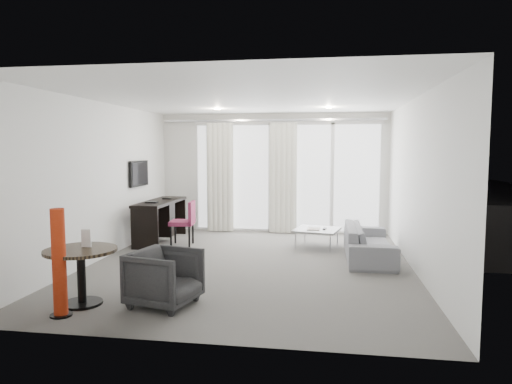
# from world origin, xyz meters

# --- Properties ---
(floor) EXTENTS (5.00, 6.00, 0.00)m
(floor) POSITION_xyz_m (0.00, 0.00, 0.00)
(floor) COLOR #5C5954
(floor) RESTS_ON ground
(ceiling) EXTENTS (5.00, 6.00, 0.00)m
(ceiling) POSITION_xyz_m (0.00, 0.00, 2.60)
(ceiling) COLOR white
(ceiling) RESTS_ON ground
(wall_left) EXTENTS (0.00, 6.00, 2.60)m
(wall_left) POSITION_xyz_m (-2.50, 0.00, 1.30)
(wall_left) COLOR silver
(wall_left) RESTS_ON ground
(wall_right) EXTENTS (0.00, 6.00, 2.60)m
(wall_right) POSITION_xyz_m (2.50, 0.00, 1.30)
(wall_right) COLOR silver
(wall_right) RESTS_ON ground
(wall_front) EXTENTS (5.00, 0.00, 2.60)m
(wall_front) POSITION_xyz_m (0.00, -3.00, 1.30)
(wall_front) COLOR silver
(wall_front) RESTS_ON ground
(window_panel) EXTENTS (4.00, 0.02, 2.38)m
(window_panel) POSITION_xyz_m (0.30, 2.98, 1.20)
(window_panel) COLOR white
(window_panel) RESTS_ON ground
(window_frame) EXTENTS (4.10, 0.06, 2.44)m
(window_frame) POSITION_xyz_m (0.30, 2.97, 1.20)
(window_frame) COLOR white
(window_frame) RESTS_ON ground
(curtain_left) EXTENTS (0.60, 0.20, 2.38)m
(curtain_left) POSITION_xyz_m (-1.15, 2.82, 1.20)
(curtain_left) COLOR silver
(curtain_left) RESTS_ON ground
(curtain_right) EXTENTS (0.60, 0.20, 2.38)m
(curtain_right) POSITION_xyz_m (0.25, 2.82, 1.20)
(curtain_right) COLOR silver
(curtain_right) RESTS_ON ground
(curtain_track) EXTENTS (4.80, 0.04, 0.04)m
(curtain_track) POSITION_xyz_m (0.00, 2.82, 2.45)
(curtain_track) COLOR #B2B2B7
(curtain_track) RESTS_ON ceiling
(downlight_a) EXTENTS (0.12, 0.12, 0.02)m
(downlight_a) POSITION_xyz_m (-0.90, 1.60, 2.59)
(downlight_a) COLOR #FFE0B2
(downlight_a) RESTS_ON ceiling
(downlight_b) EXTENTS (0.12, 0.12, 0.02)m
(downlight_b) POSITION_xyz_m (1.20, 1.60, 2.59)
(downlight_b) COLOR #FFE0B2
(downlight_b) RESTS_ON ceiling
(desk) EXTENTS (0.54, 1.72, 0.80)m
(desk) POSITION_xyz_m (-2.07, 1.55, 0.40)
(desk) COLOR black
(desk) RESTS_ON floor
(tv) EXTENTS (0.05, 0.80, 0.50)m
(tv) POSITION_xyz_m (-2.46, 1.45, 1.35)
(tv) COLOR black
(tv) RESTS_ON wall_left
(desk_chair) EXTENTS (0.50, 0.47, 0.85)m
(desk_chair) POSITION_xyz_m (-1.52, 1.24, 0.42)
(desk_chair) COLOR maroon
(desk_chair) RESTS_ON floor
(round_table) EXTENTS (1.00, 1.00, 0.67)m
(round_table) POSITION_xyz_m (-1.65, -2.16, 0.33)
(round_table) COLOR black
(round_table) RESTS_ON floor
(menu_card) EXTENTS (0.12, 0.03, 0.21)m
(menu_card) POSITION_xyz_m (-1.63, -2.05, 0.72)
(menu_card) COLOR white
(menu_card) RESTS_ON round_table
(red_lamp) EXTENTS (0.31, 0.31, 1.19)m
(red_lamp) POSITION_xyz_m (-1.68, -2.54, 0.59)
(red_lamp) COLOR #9C250C
(red_lamp) RESTS_ON floor
(tub_armchair) EXTENTS (0.86, 0.85, 0.66)m
(tub_armchair) POSITION_xyz_m (-0.67, -2.03, 0.33)
(tub_armchair) COLOR #272728
(tub_armchair) RESTS_ON floor
(coffee_table) EXTENTS (0.93, 0.93, 0.35)m
(coffee_table) POSITION_xyz_m (1.02, 1.44, 0.17)
(coffee_table) COLOR gray
(coffee_table) RESTS_ON floor
(remote) EXTENTS (0.08, 0.18, 0.02)m
(remote) POSITION_xyz_m (1.16, 1.44, 0.36)
(remote) COLOR black
(remote) RESTS_ON coffee_table
(magazine) EXTENTS (0.25, 0.31, 0.02)m
(magazine) POSITION_xyz_m (0.96, 1.38, 0.36)
(magazine) COLOR gray
(magazine) RESTS_ON coffee_table
(sofa) EXTENTS (0.75, 1.91, 0.56)m
(sofa) POSITION_xyz_m (1.89, 0.70, 0.28)
(sofa) COLOR slate
(sofa) RESTS_ON floor
(terrace_slab) EXTENTS (5.60, 3.00, 0.12)m
(terrace_slab) POSITION_xyz_m (0.30, 4.50, -0.06)
(terrace_slab) COLOR #4D4D50
(terrace_slab) RESTS_ON ground
(rattan_chair_a) EXTENTS (0.54, 0.54, 0.72)m
(rattan_chair_a) POSITION_xyz_m (1.29, 4.80, 0.36)
(rattan_chair_a) COLOR #4B2E1F
(rattan_chair_a) RESTS_ON terrace_slab
(rattan_chair_b) EXTENTS (0.58, 0.58, 0.77)m
(rattan_chair_b) POSITION_xyz_m (1.58, 4.90, 0.38)
(rattan_chair_b) COLOR #4B2E1F
(rattan_chair_b) RESTS_ON terrace_slab
(rattan_table) EXTENTS (0.59, 0.59, 0.53)m
(rattan_table) POSITION_xyz_m (1.85, 3.99, 0.26)
(rattan_table) COLOR #4B2E1F
(rattan_table) RESTS_ON terrace_slab
(balustrade) EXTENTS (5.50, 0.06, 1.05)m
(balustrade) POSITION_xyz_m (0.30, 5.95, 0.50)
(balustrade) COLOR #B2B2B7
(balustrade) RESTS_ON terrace_slab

